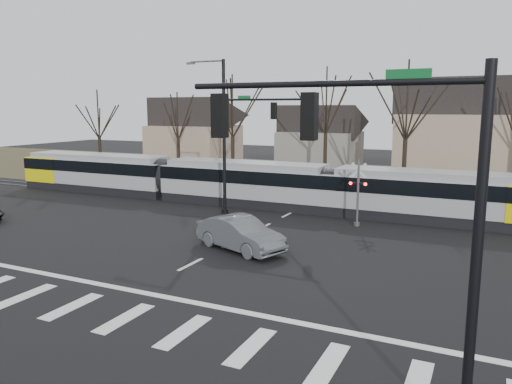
% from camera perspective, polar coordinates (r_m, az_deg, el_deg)
% --- Properties ---
extents(ground, '(140.00, 140.00, 0.00)m').
position_cam_1_polar(ground, '(21.72, -10.38, -9.61)').
color(ground, black).
extents(grass_verge, '(140.00, 28.00, 0.01)m').
position_cam_1_polar(grass_verge, '(50.56, 11.25, 1.37)').
color(grass_verge, '#38331E').
rests_on(grass_verge, ground).
extents(crosswalk, '(27.00, 2.60, 0.01)m').
position_cam_1_polar(crosswalk, '(18.85, -17.66, -12.95)').
color(crosswalk, silver).
rests_on(crosswalk, ground).
extents(stop_line, '(28.00, 0.35, 0.01)m').
position_cam_1_polar(stop_line, '(20.38, -13.38, -11.01)').
color(stop_line, silver).
rests_on(stop_line, ground).
extents(lane_dashes, '(0.18, 30.00, 0.01)m').
position_cam_1_polar(lane_dashes, '(35.46, 4.86, -1.95)').
color(lane_dashes, silver).
rests_on(lane_dashes, ground).
extents(rail_pair, '(90.00, 1.52, 0.06)m').
position_cam_1_polar(rail_pair, '(35.28, 4.74, -1.97)').
color(rail_pair, '#59595E').
rests_on(rail_pair, ground).
extents(tram, '(41.96, 3.12, 3.18)m').
position_cam_1_polar(tram, '(36.89, -1.45, 1.26)').
color(tram, gray).
rests_on(tram, ground).
extents(sedan, '(5.28, 6.33, 1.68)m').
position_cam_1_polar(sedan, '(25.16, -1.84, -4.78)').
color(sedan, '#585C61').
rests_on(sedan, ground).
extents(signal_pole_near_right, '(6.72, 0.44, 8.00)m').
position_cam_1_polar(signal_pole_near_right, '(10.93, 14.36, -0.84)').
color(signal_pole_near_right, black).
rests_on(signal_pole_near_right, ground).
extents(signal_pole_far, '(9.28, 0.44, 10.20)m').
position_cam_1_polar(signal_pole_far, '(32.53, -1.20, 7.16)').
color(signal_pole_far, black).
rests_on(signal_pole_far, ground).
extents(rail_crossing_signal, '(1.08, 0.36, 4.00)m').
position_cam_1_polar(rail_crossing_signal, '(30.66, 11.56, -0.36)').
color(rail_crossing_signal, '#59595B').
rests_on(rail_crossing_signal, ground).
extents(tree_row, '(59.20, 7.20, 10.00)m').
position_cam_1_polar(tree_row, '(43.80, 12.06, 6.66)').
color(tree_row, black).
rests_on(tree_row, ground).
extents(house_a, '(9.72, 8.64, 8.60)m').
position_cam_1_polar(house_a, '(59.97, -7.10, 7.02)').
color(house_a, gray).
rests_on(house_a, ground).
extents(house_b, '(8.64, 7.56, 7.65)m').
position_cam_1_polar(house_b, '(55.37, 7.36, 6.30)').
color(house_b, gray).
rests_on(house_b, ground).
extents(house_c, '(10.80, 8.64, 10.10)m').
position_cam_1_polar(house_c, '(49.70, 21.91, 6.78)').
color(house_c, gray).
rests_on(house_c, ground).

